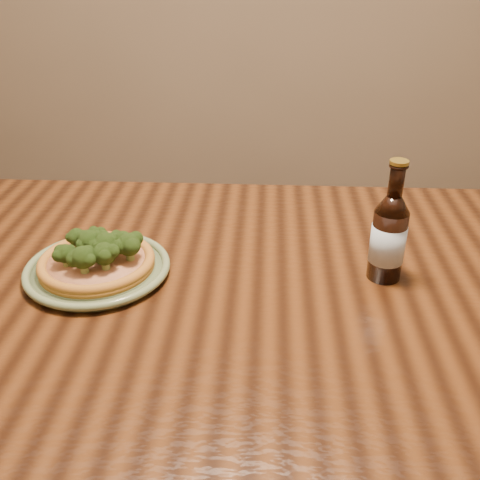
{
  "coord_description": "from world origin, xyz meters",
  "views": [
    {
      "loc": [
        0.24,
        -0.68,
        1.27
      ],
      "look_at": [
        0.2,
        0.15,
        0.82
      ],
      "focal_mm": 42.0,
      "sensor_mm": 36.0,
      "label": 1
    }
  ],
  "objects_px": {
    "table": "(127,331)",
    "pizza": "(97,259)",
    "plate": "(98,269)",
    "beer_bottle": "(389,236)"
  },
  "relations": [
    {
      "from": "table",
      "to": "pizza",
      "type": "height_order",
      "value": "pizza"
    },
    {
      "from": "pizza",
      "to": "plate",
      "type": "bearing_deg",
      "value": -179.74
    },
    {
      "from": "table",
      "to": "beer_bottle",
      "type": "height_order",
      "value": "beer_bottle"
    },
    {
      "from": "plate",
      "to": "beer_bottle",
      "type": "relative_size",
      "value": 1.18
    },
    {
      "from": "plate",
      "to": "beer_bottle",
      "type": "xyz_separation_m",
      "value": [
        0.5,
        0.02,
        0.07
      ]
    },
    {
      "from": "pizza",
      "to": "table",
      "type": "bearing_deg",
      "value": -38.45
    },
    {
      "from": "pizza",
      "to": "beer_bottle",
      "type": "relative_size",
      "value": 0.94
    },
    {
      "from": "beer_bottle",
      "to": "plate",
      "type": "bearing_deg",
      "value": -172.9
    },
    {
      "from": "table",
      "to": "beer_bottle",
      "type": "bearing_deg",
      "value": 7.13
    },
    {
      "from": "pizza",
      "to": "beer_bottle",
      "type": "bearing_deg",
      "value": 2.08
    }
  ]
}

